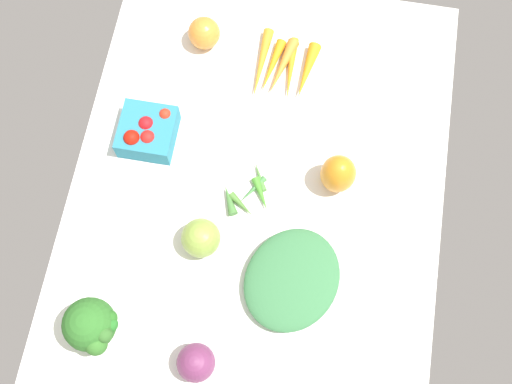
{
  "coord_description": "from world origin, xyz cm",
  "views": [
    {
      "loc": [
        -41.19,
        -7.06,
        125.62
      ],
      "look_at": [
        0.0,
        0.0,
        4.0
      ],
      "focal_mm": 44.7,
      "sensor_mm": 36.0,
      "label": 1
    }
  ],
  "objects_px": {
    "heirloom_tomato_orange": "(204,33)",
    "berry_basket": "(147,132)",
    "bell_pepper_orange": "(338,174)",
    "heirloom_tomato_green": "(201,238)",
    "carrot_bunch": "(283,68)",
    "red_onion_center": "(196,363)",
    "okra_pile": "(247,195)",
    "leafy_greens_clump": "(292,279)",
    "broccoli_head": "(91,326)"
  },
  "relations": [
    {
      "from": "heirloom_tomato_orange",
      "to": "berry_basket",
      "type": "xyz_separation_m",
      "value": [
        -0.25,
        0.07,
        -0.01
      ]
    },
    {
      "from": "heirloom_tomato_orange",
      "to": "bell_pepper_orange",
      "type": "height_order",
      "value": "bell_pepper_orange"
    },
    {
      "from": "heirloom_tomato_green",
      "to": "heirloom_tomato_orange",
      "type": "relative_size",
      "value": 1.1
    },
    {
      "from": "bell_pepper_orange",
      "to": "carrot_bunch",
      "type": "distance_m",
      "value": 0.28
    },
    {
      "from": "red_onion_center",
      "to": "berry_basket",
      "type": "distance_m",
      "value": 0.48
    },
    {
      "from": "heirloom_tomato_green",
      "to": "carrot_bunch",
      "type": "bearing_deg",
      "value": -13.4
    },
    {
      "from": "heirloom_tomato_green",
      "to": "okra_pile",
      "type": "relative_size",
      "value": 0.6
    },
    {
      "from": "leafy_greens_clump",
      "to": "broccoli_head",
      "type": "relative_size",
      "value": 1.62
    },
    {
      "from": "red_onion_center",
      "to": "broccoli_head",
      "type": "distance_m",
      "value": 0.2
    },
    {
      "from": "carrot_bunch",
      "to": "berry_basket",
      "type": "relative_size",
      "value": 1.53
    },
    {
      "from": "heirloom_tomato_orange",
      "to": "bell_pepper_orange",
      "type": "xyz_separation_m",
      "value": [
        -0.28,
        -0.33,
        0.01
      ]
    },
    {
      "from": "heirloom_tomato_green",
      "to": "carrot_bunch",
      "type": "relative_size",
      "value": 0.45
    },
    {
      "from": "heirloom_tomato_green",
      "to": "red_onion_center",
      "type": "distance_m",
      "value": 0.23
    },
    {
      "from": "berry_basket",
      "to": "leafy_greens_clump",
      "type": "height_order",
      "value": "berry_basket"
    },
    {
      "from": "bell_pepper_orange",
      "to": "leafy_greens_clump",
      "type": "bearing_deg",
      "value": 165.19
    },
    {
      "from": "red_onion_center",
      "to": "carrot_bunch",
      "type": "bearing_deg",
      "value": -5.43
    },
    {
      "from": "bell_pepper_orange",
      "to": "broccoli_head",
      "type": "relative_size",
      "value": 0.75
    },
    {
      "from": "carrot_bunch",
      "to": "leafy_greens_clump",
      "type": "distance_m",
      "value": 0.47
    },
    {
      "from": "carrot_bunch",
      "to": "okra_pile",
      "type": "relative_size",
      "value": 1.34
    },
    {
      "from": "heirloom_tomato_orange",
      "to": "okra_pile",
      "type": "distance_m",
      "value": 0.38
    },
    {
      "from": "heirloom_tomato_green",
      "to": "berry_basket",
      "type": "xyz_separation_m",
      "value": [
        0.21,
        0.16,
        -0.01
      ]
    },
    {
      "from": "heirloom_tomato_green",
      "to": "leafy_greens_clump",
      "type": "xyz_separation_m",
      "value": [
        -0.05,
        -0.19,
        -0.02
      ]
    },
    {
      "from": "carrot_bunch",
      "to": "leafy_greens_clump",
      "type": "bearing_deg",
      "value": -169.01
    },
    {
      "from": "heirloom_tomato_orange",
      "to": "carrot_bunch",
      "type": "xyz_separation_m",
      "value": [
        -0.04,
        -0.18,
        -0.02
      ]
    },
    {
      "from": "heirloom_tomato_green",
      "to": "red_onion_center",
      "type": "relative_size",
      "value": 1.07
    },
    {
      "from": "heirloom_tomato_green",
      "to": "carrot_bunch",
      "type": "xyz_separation_m",
      "value": [
        0.41,
        -0.1,
        -0.03
      ]
    },
    {
      "from": "bell_pepper_orange",
      "to": "leafy_greens_clump",
      "type": "xyz_separation_m",
      "value": [
        -0.22,
        0.06,
        -0.03
      ]
    },
    {
      "from": "heirloom_tomato_green",
      "to": "heirloom_tomato_orange",
      "type": "distance_m",
      "value": 0.46
    },
    {
      "from": "heirloom_tomato_green",
      "to": "broccoli_head",
      "type": "distance_m",
      "value": 0.26
    },
    {
      "from": "red_onion_center",
      "to": "heirloom_tomato_orange",
      "type": "bearing_deg",
      "value": 10.01
    },
    {
      "from": "bell_pepper_orange",
      "to": "broccoli_head",
      "type": "xyz_separation_m",
      "value": [
        -0.38,
        0.4,
        0.03
      ]
    },
    {
      "from": "berry_basket",
      "to": "bell_pepper_orange",
      "type": "bearing_deg",
      "value": -94.7
    },
    {
      "from": "bell_pepper_orange",
      "to": "okra_pile",
      "type": "height_order",
      "value": "bell_pepper_orange"
    },
    {
      "from": "heirloom_tomato_green",
      "to": "red_onion_center",
      "type": "xyz_separation_m",
      "value": [
        -0.23,
        -0.04,
        -0.0
      ]
    },
    {
      "from": "leafy_greens_clump",
      "to": "okra_pile",
      "type": "height_order",
      "value": "leafy_greens_clump"
    },
    {
      "from": "leafy_greens_clump",
      "to": "carrot_bunch",
      "type": "bearing_deg",
      "value": 10.99
    },
    {
      "from": "carrot_bunch",
      "to": "okra_pile",
      "type": "height_order",
      "value": "carrot_bunch"
    },
    {
      "from": "carrot_bunch",
      "to": "berry_basket",
      "type": "distance_m",
      "value": 0.33
    },
    {
      "from": "red_onion_center",
      "to": "broccoli_head",
      "type": "relative_size",
      "value": 0.55
    },
    {
      "from": "bell_pepper_orange",
      "to": "okra_pile",
      "type": "bearing_deg",
      "value": 109.36
    },
    {
      "from": "carrot_bunch",
      "to": "bell_pepper_orange",
      "type": "bearing_deg",
      "value": -148.33
    },
    {
      "from": "heirloom_tomato_green",
      "to": "bell_pepper_orange",
      "type": "bearing_deg",
      "value": -54.75
    },
    {
      "from": "bell_pepper_orange",
      "to": "berry_basket",
      "type": "relative_size",
      "value": 0.87
    },
    {
      "from": "broccoli_head",
      "to": "heirloom_tomato_green",
      "type": "bearing_deg",
      "value": -37.36
    },
    {
      "from": "leafy_greens_clump",
      "to": "broccoli_head",
      "type": "height_order",
      "value": "broccoli_head"
    },
    {
      "from": "carrot_bunch",
      "to": "okra_pile",
      "type": "bearing_deg",
      "value": 174.98
    },
    {
      "from": "heirloom_tomato_green",
      "to": "berry_basket",
      "type": "bearing_deg",
      "value": 36.99
    },
    {
      "from": "heirloom_tomato_green",
      "to": "broccoli_head",
      "type": "relative_size",
      "value": 0.59
    },
    {
      "from": "leafy_greens_clump",
      "to": "red_onion_center",
      "type": "bearing_deg",
      "value": 140.92
    },
    {
      "from": "berry_basket",
      "to": "heirloom_tomato_green",
      "type": "bearing_deg",
      "value": -143.01
    }
  ]
}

